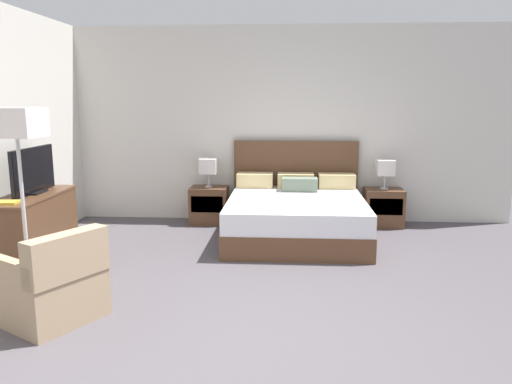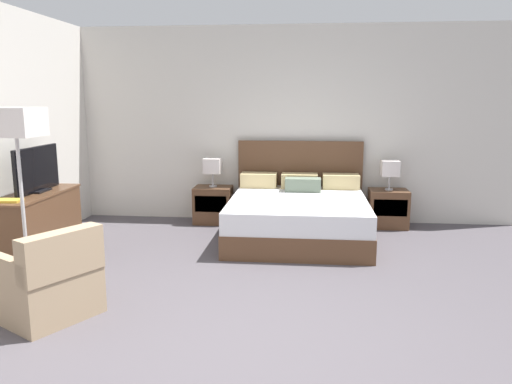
{
  "view_description": "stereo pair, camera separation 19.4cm",
  "coord_description": "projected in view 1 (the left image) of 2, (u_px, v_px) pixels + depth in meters",
  "views": [
    {
      "loc": [
        0.25,
        -3.25,
        1.78
      ],
      "look_at": [
        -0.11,
        2.19,
        0.75
      ],
      "focal_mm": 35.0,
      "sensor_mm": 36.0,
      "label": 1
    },
    {
      "loc": [
        0.44,
        -3.24,
        1.78
      ],
      "look_at": [
        -0.11,
        2.19,
        0.75
      ],
      "focal_mm": 35.0,
      "sensor_mm": 36.0,
      "label": 2
    }
  ],
  "objects": [
    {
      "name": "ground_plane",
      "position": [
        251.0,
        353.0,
        3.53
      ],
      "size": [
        11.93,
        11.93,
        0.0
      ],
      "primitive_type": "plane",
      "color": "#4C474C"
    },
    {
      "name": "wall_back",
      "position": [
        272.0,
        125.0,
        7.2
      ],
      "size": [
        6.89,
        0.06,
        2.79
      ],
      "primitive_type": "cube",
      "color": "beige",
      "rests_on": "ground"
    },
    {
      "name": "bed",
      "position": [
        296.0,
        214.0,
        6.42
      ],
      "size": [
        1.78,
        1.95,
        1.18
      ],
      "color": "brown",
      "rests_on": "ground"
    },
    {
      "name": "nightstand_left",
      "position": [
        209.0,
        205.0,
        7.18
      ],
      "size": [
        0.53,
        0.41,
        0.53
      ],
      "color": "brown",
      "rests_on": "ground"
    },
    {
      "name": "nightstand_right",
      "position": [
        383.0,
        207.0,
        7.02
      ],
      "size": [
        0.53,
        0.41,
        0.53
      ],
      "color": "brown",
      "rests_on": "ground"
    },
    {
      "name": "table_lamp_left",
      "position": [
        208.0,
        166.0,
        7.08
      ],
      "size": [
        0.24,
        0.24,
        0.41
      ],
      "color": "#B7B7BC",
      "rests_on": "nightstand_left"
    },
    {
      "name": "table_lamp_right",
      "position": [
        385.0,
        168.0,
        6.92
      ],
      "size": [
        0.24,
        0.24,
        0.41
      ],
      "color": "#B7B7BC",
      "rests_on": "nightstand_right"
    },
    {
      "name": "dresser",
      "position": [
        34.0,
        226.0,
        5.57
      ],
      "size": [
        0.47,
        1.31,
        0.73
      ],
      "color": "brown",
      "rests_on": "ground"
    },
    {
      "name": "tv",
      "position": [
        33.0,
        171.0,
        5.54
      ],
      "size": [
        0.18,
        0.89,
        0.51
      ],
      "color": "black",
      "rests_on": "dresser"
    },
    {
      "name": "book_red_cover",
      "position": [
        6.0,
        202.0,
        5.03
      ],
      "size": [
        0.27,
        0.19,
        0.02
      ],
      "primitive_type": "cube",
      "rotation": [
        0.0,
        0.0,
        0.08
      ],
      "color": "gold",
      "rests_on": "dresser"
    },
    {
      "name": "armchair_by_window",
      "position": [
        52.0,
        286.0,
        4.02
      ],
      "size": [
        0.94,
        0.93,
        0.76
      ],
      "color": "#9E8466",
      "rests_on": "ground"
    },
    {
      "name": "floor_lamp",
      "position": [
        17.0,
        134.0,
        4.26
      ],
      "size": [
        0.4,
        0.4,
        1.7
      ],
      "color": "#B7B7BC",
      "rests_on": "ground"
    }
  ]
}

